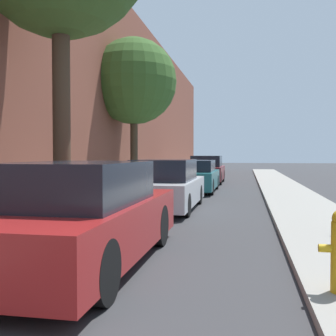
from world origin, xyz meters
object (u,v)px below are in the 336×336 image
parked_car_red (83,217)px  parked_car_teal (196,177)px  street_tree_far (134,82)px  parked_car_maroon (207,170)px  parked_car_silver (166,186)px

parked_car_red → parked_car_teal: parked_car_red is taller
parked_car_red → street_tree_far: size_ratio=0.77×
parked_car_maroon → street_tree_far: 8.16m
parked_car_red → parked_car_silver: (-0.00, 6.12, -0.03)m
parked_car_maroon → street_tree_far: bearing=-107.9°
parked_car_teal → street_tree_far: bearing=-143.8°
parked_car_maroon → parked_car_silver: bearing=-90.9°
street_tree_far → parked_car_red: bearing=-78.5°
parked_car_silver → parked_car_teal: 5.68m
parked_car_red → parked_car_maroon: size_ratio=1.13×
parked_car_teal → parked_car_maroon: size_ratio=1.08×
parked_car_silver → parked_car_teal: parked_car_silver is taller
parked_car_red → street_tree_far: 11.02m
street_tree_far → parked_car_silver: bearing=-62.9°
parked_car_teal → street_tree_far: size_ratio=0.74×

